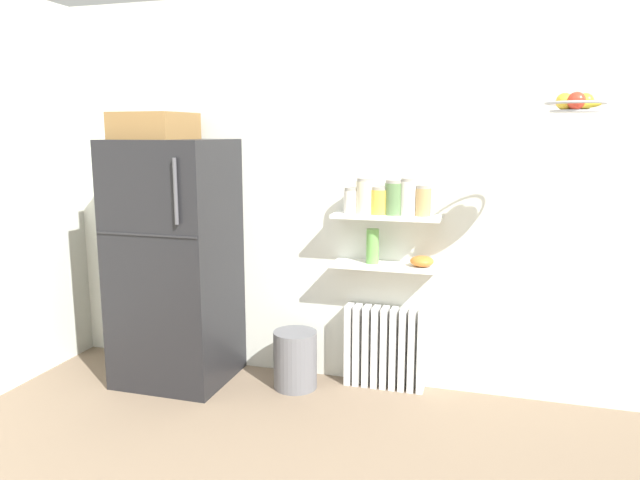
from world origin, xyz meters
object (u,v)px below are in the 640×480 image
(vase, at_px, (373,246))
(trash_bin, at_px, (295,359))
(storage_jar_1, at_px, (365,196))
(storage_jar_2, at_px, (380,201))
(storage_jar_0, at_px, (351,201))
(hanging_fruit_basket, at_px, (575,103))
(storage_jar_3, at_px, (394,198))
(refrigerator, at_px, (174,257))
(radiator, at_px, (385,348))
(storage_jar_5, at_px, (423,201))
(storage_jar_4, at_px, (409,197))
(shelf_bowl, at_px, (422,261))

(vase, xyz_separation_m, trash_bin, (-0.49, -0.15, -0.78))
(storage_jar_1, xyz_separation_m, storage_jar_2, (0.09, 0.00, -0.03))
(storage_jar_0, bearing_deg, hanging_fruit_basket, -17.94)
(storage_jar_3, bearing_deg, refrigerator, -171.33)
(storage_jar_1, bearing_deg, radiator, 12.21)
(storage_jar_1, distance_m, trash_bin, 1.19)
(storage_jar_0, height_order, storage_jar_2, storage_jar_2)
(storage_jar_5, xyz_separation_m, vase, (-0.32, 0.00, -0.31))
(storage_jar_0, distance_m, storage_jar_4, 0.37)
(refrigerator, relative_size, vase, 8.07)
(radiator, distance_m, storage_jar_5, 1.03)
(storage_jar_5, bearing_deg, storage_jar_1, 180.00)
(refrigerator, xyz_separation_m, storage_jar_4, (1.55, 0.22, 0.43))
(shelf_bowl, bearing_deg, vase, 180.00)
(shelf_bowl, bearing_deg, storage_jar_0, -180.00)
(storage_jar_3, distance_m, storage_jar_4, 0.09)
(trash_bin, bearing_deg, storage_jar_2, 15.47)
(storage_jar_2, height_order, storage_jar_3, storage_jar_3)
(storage_jar_1, bearing_deg, storage_jar_3, 0.00)
(shelf_bowl, relative_size, trash_bin, 0.39)
(storage_jar_3, xyz_separation_m, trash_bin, (-0.62, -0.15, -1.10))
(storage_jar_4, xyz_separation_m, shelf_bowl, (0.10, -0.00, -0.41))
(storage_jar_3, bearing_deg, shelf_bowl, 0.00)
(storage_jar_0, bearing_deg, storage_jar_5, 0.00)
(storage_jar_1, height_order, storage_jar_2, storage_jar_1)
(refrigerator, distance_m, storage_jar_4, 1.63)
(storage_jar_5, xyz_separation_m, shelf_bowl, (0.00, 0.00, -0.39))
(storage_jar_3, bearing_deg, storage_jar_0, -180.00)
(refrigerator, xyz_separation_m, storage_jar_5, (1.64, 0.22, 0.41))
(refrigerator, bearing_deg, storage_jar_1, 9.91)
(refrigerator, height_order, vase, refrigerator)
(storage_jar_1, bearing_deg, storage_jar_0, -180.00)
(storage_jar_0, xyz_separation_m, hanging_fruit_basket, (1.26, -0.41, 0.58))
(hanging_fruit_basket, bearing_deg, storage_jar_4, 155.41)
(storage_jar_4, height_order, shelf_bowl, storage_jar_4)
(storage_jar_5, bearing_deg, vase, 180.00)
(storage_jar_2, height_order, trash_bin, storage_jar_2)
(storage_jar_3, relative_size, trash_bin, 0.57)
(storage_jar_0, bearing_deg, vase, 0.00)
(shelf_bowl, bearing_deg, storage_jar_2, 180.00)
(shelf_bowl, distance_m, trash_bin, 1.08)
(shelf_bowl, xyz_separation_m, trash_bin, (-0.81, -0.15, -0.70))
(storage_jar_0, distance_m, storage_jar_1, 0.10)
(storage_jar_5, relative_size, shelf_bowl, 1.28)
(storage_jar_1, relative_size, vase, 1.02)
(radiator, bearing_deg, hanging_fruit_basket, -23.04)
(storage_jar_4, xyz_separation_m, trash_bin, (-0.71, -0.15, -1.10))
(storage_jar_5, bearing_deg, storage_jar_0, 180.00)
(refrigerator, relative_size, trash_bin, 4.68)
(radiator, xyz_separation_m, shelf_bowl, (0.23, -0.03, 0.61))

